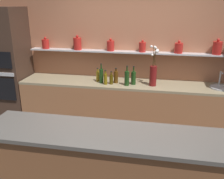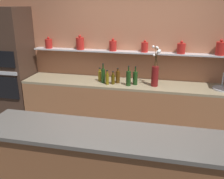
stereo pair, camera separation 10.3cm
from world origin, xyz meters
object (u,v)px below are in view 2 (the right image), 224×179
(oven_tower, at_px, (12,67))
(sink_fixture, at_px, (223,88))
(bottle_wine_2, at_px, (135,78))
(bottle_oil_6, at_px, (113,79))
(bottle_wine_4, at_px, (128,78))
(bottle_oil_1, at_px, (100,76))
(bottle_spirit_5, at_px, (118,77))
(flower_vase, at_px, (155,73))
(bottle_oil_3, at_px, (107,79))
(bottle_wine_0, at_px, (103,75))

(oven_tower, height_order, sink_fixture, oven_tower)
(bottle_wine_2, height_order, bottle_oil_6, bottle_wine_2)
(bottle_wine_4, bearing_deg, oven_tower, 176.52)
(bottle_oil_1, height_order, bottle_spirit_5, bottle_spirit_5)
(bottle_oil_1, bearing_deg, sink_fixture, 0.27)
(bottle_wine_2, xyz_separation_m, bottle_oil_6, (-0.37, -0.05, -0.03))
(bottle_oil_6, bearing_deg, bottle_wine_2, 7.95)
(bottle_oil_1, height_order, bottle_oil_6, bottle_oil_1)
(flower_vase, bearing_deg, bottle_wine_2, 179.37)
(bottle_oil_3, xyz_separation_m, bottle_spirit_5, (0.16, 0.12, 0.01))
(bottle_wine_2, distance_m, bottle_oil_6, 0.37)
(oven_tower, bearing_deg, bottle_wine_2, -1.46)
(bottle_oil_1, bearing_deg, bottle_oil_3, -42.39)
(bottle_oil_3, bearing_deg, bottle_wine_0, 140.90)
(bottle_wine_0, height_order, bottle_wine_4, bottle_wine_0)
(flower_vase, height_order, bottle_spirit_5, flower_vase)
(bottle_wine_2, bearing_deg, flower_vase, -0.63)
(flower_vase, xyz_separation_m, bottle_oil_6, (-0.69, -0.05, -0.14))
(bottle_wine_4, bearing_deg, bottle_wine_0, 173.12)
(bottle_wine_0, relative_size, bottle_oil_1, 1.42)
(bottle_wine_2, bearing_deg, bottle_spirit_5, 174.73)
(bottle_oil_1, distance_m, bottle_spirit_5, 0.33)
(bottle_wine_0, height_order, bottle_spirit_5, bottle_wine_0)
(bottle_wine_2, bearing_deg, bottle_wine_4, -143.30)
(bottle_spirit_5, bearing_deg, bottle_oil_3, -142.40)
(sink_fixture, xyz_separation_m, bottle_oil_6, (-1.76, -0.12, 0.07))
(oven_tower, distance_m, bottle_oil_3, 1.87)
(oven_tower, distance_m, bottle_wine_2, 2.32)
(sink_fixture, relative_size, bottle_oil_1, 1.38)
(bottle_wine_0, xyz_separation_m, bottle_oil_3, (0.09, -0.07, -0.03))
(bottle_oil_1, bearing_deg, flower_vase, -3.92)
(oven_tower, xyz_separation_m, sink_fixture, (3.71, 0.01, -0.13))
(bottle_wine_2, height_order, bottle_oil_3, bottle_wine_2)
(bottle_wine_0, height_order, bottle_oil_6, bottle_wine_0)
(bottle_oil_1, height_order, bottle_wine_2, bottle_wine_2)
(flower_vase, relative_size, bottle_oil_6, 3.03)
(bottle_wine_0, height_order, bottle_oil_3, bottle_wine_0)
(sink_fixture, xyz_separation_m, bottle_spirit_5, (-1.69, -0.04, 0.09))
(bottle_wine_0, relative_size, bottle_wine_2, 1.08)
(flower_vase, bearing_deg, bottle_spirit_5, 177.12)
(bottle_wine_0, distance_m, bottle_oil_3, 0.11)
(flower_vase, xyz_separation_m, bottle_oil_1, (-0.95, 0.06, -0.13))
(sink_fixture, relative_size, bottle_spirit_5, 1.26)
(bottle_wine_0, bearing_deg, sink_fixture, 2.76)
(bottle_oil_6, bearing_deg, bottle_spirit_5, 50.27)
(oven_tower, xyz_separation_m, bottle_wine_2, (2.32, -0.06, -0.04))
(bottle_spirit_5, bearing_deg, oven_tower, 179.10)
(oven_tower, distance_m, bottle_wine_0, 1.78)
(bottle_oil_1, relative_size, bottle_wine_4, 0.71)
(bottle_wine_4, xyz_separation_m, bottle_oil_6, (-0.26, 0.02, -0.04))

